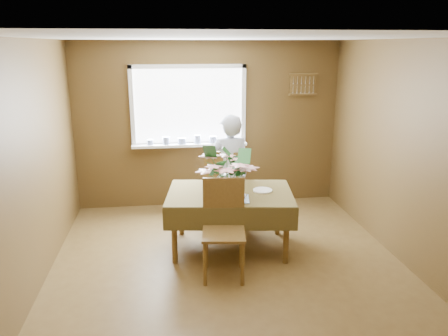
{
  "coord_description": "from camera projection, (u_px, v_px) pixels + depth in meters",
  "views": [
    {
      "loc": [
        -0.67,
        -4.29,
        2.43
      ],
      "look_at": [
        0.0,
        0.55,
        1.05
      ],
      "focal_mm": 35.0,
      "sensor_mm": 36.0,
      "label": 1
    }
  ],
  "objects": [
    {
      "name": "floor",
      "position": [
        231.0,
        272.0,
        4.84
      ],
      "size": [
        4.5,
        4.5,
        0.0
      ],
      "primitive_type": "plane",
      "color": "brown",
      "rests_on": "ground"
    },
    {
      "name": "ceiling",
      "position": [
        232.0,
        37.0,
        4.16
      ],
      "size": [
        4.5,
        4.5,
        0.0
      ],
      "primitive_type": "plane",
      "rotation": [
        3.14,
        0.0,
        0.0
      ],
      "color": "white",
      "rests_on": "wall_back"
    },
    {
      "name": "wall_back",
      "position": [
        209.0,
        125.0,
        6.64
      ],
      "size": [
        4.0,
        0.0,
        4.0
      ],
      "primitive_type": "plane",
      "rotation": [
        1.57,
        0.0,
        0.0
      ],
      "color": "brown",
      "rests_on": "floor"
    },
    {
      "name": "wall_front",
      "position": [
        295.0,
        272.0,
        2.36
      ],
      "size": [
        4.0,
        0.0,
        4.0
      ],
      "primitive_type": "plane",
      "rotation": [
        -1.57,
        0.0,
        0.0
      ],
      "color": "brown",
      "rests_on": "floor"
    },
    {
      "name": "wall_left",
      "position": [
        28.0,
        171.0,
        4.23
      ],
      "size": [
        0.0,
        4.5,
        4.5
      ],
      "primitive_type": "plane",
      "rotation": [
        1.57,
        0.0,
        1.57
      ],
      "color": "brown",
      "rests_on": "floor"
    },
    {
      "name": "wall_right",
      "position": [
        412.0,
        157.0,
        4.76
      ],
      "size": [
        0.0,
        4.5,
        4.5
      ],
      "primitive_type": "plane",
      "rotation": [
        1.57,
        0.0,
        -1.57
      ],
      "color": "brown",
      "rests_on": "floor"
    },
    {
      "name": "window_assembly",
      "position": [
        189.0,
        120.0,
        6.53
      ],
      "size": [
        1.72,
        0.2,
        1.22
      ],
      "color": "white",
      "rests_on": "wall_back"
    },
    {
      "name": "spoon_rack",
      "position": [
        303.0,
        84.0,
        6.64
      ],
      "size": [
        0.44,
        0.05,
        0.33
      ],
      "color": "brown",
      "rests_on": "wall_back"
    },
    {
      "name": "dining_table",
      "position": [
        230.0,
        199.0,
        5.27
      ],
      "size": [
        1.62,
        1.22,
        0.73
      ],
      "rotation": [
        0.0,
        0.0,
        -0.14
      ],
      "color": "brown",
      "rests_on": "floor"
    },
    {
      "name": "chair_far",
      "position": [
        223.0,
        184.0,
        6.02
      ],
      "size": [
        0.59,
        0.59,
        1.07
      ],
      "rotation": [
        0.0,
        0.0,
        2.79
      ],
      "color": "brown",
      "rests_on": "floor"
    },
    {
      "name": "chair_near",
      "position": [
        224.0,
        224.0,
        4.7
      ],
      "size": [
        0.51,
        0.51,
        1.06
      ],
      "rotation": [
        0.0,
        0.0,
        -0.14
      ],
      "color": "brown",
      "rests_on": "floor"
    },
    {
      "name": "seated_woman",
      "position": [
        229.0,
        172.0,
        5.89
      ],
      "size": [
        0.59,
        0.41,
        1.57
      ],
      "primitive_type": "imported",
      "rotation": [
        0.0,
        0.0,
        3.19
      ],
      "color": "white",
      "rests_on": "floor"
    },
    {
      "name": "flower_bouquet",
      "position": [
        229.0,
        168.0,
        4.99
      ],
      "size": [
        0.62,
        0.62,
        0.53
      ],
      "rotation": [
        0.0,
        0.0,
        0.21
      ],
      "color": "white",
      "rests_on": "dining_table"
    },
    {
      "name": "side_plate",
      "position": [
        263.0,
        190.0,
        5.29
      ],
      "size": [
        0.32,
        0.32,
        0.01
      ],
      "primitive_type": "cylinder",
      "rotation": [
        0.0,
        0.0,
        -0.5
      ],
      "color": "white",
      "rests_on": "dining_table"
    },
    {
      "name": "table_knife",
      "position": [
        245.0,
        197.0,
        5.05
      ],
      "size": [
        0.1,
        0.21,
        0.0
      ],
      "primitive_type": "cube",
      "rotation": [
        0.0,
        0.0,
        -0.39
      ],
      "color": "silver",
      "rests_on": "dining_table"
    }
  ]
}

